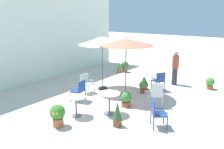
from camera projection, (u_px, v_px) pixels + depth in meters
The scene contains 20 objects.
ground_plane at pixel (120, 98), 9.64m from camera, with size 60.00×60.00×0.00m, color beige.
villa_facade at pixel (42, 31), 11.86m from camera, with size 11.12×0.30×5.14m, color white.
patio_umbrella_0 at pixel (102, 41), 10.18m from camera, with size 2.13×2.13×2.53m.
patio_umbrella_1 at pixel (126, 43), 9.29m from camera, with size 2.22×2.22×2.53m.
cafe_table_0 at pixel (109, 99), 7.94m from camera, with size 0.78×0.78×0.78m.
cafe_table_1 at pixel (76, 103), 7.79m from camera, with size 0.65×0.65×0.71m.
patio_chair_0 at pixel (156, 93), 8.63m from camera, with size 0.64×0.64×0.92m.
patio_chair_1 at pixel (86, 82), 10.15m from camera, with size 0.55×0.55×0.84m.
patio_chair_2 at pixel (80, 89), 9.14m from camera, with size 0.56×0.52×0.87m.
patio_chair_3 at pixel (157, 112), 7.00m from camera, with size 0.62×0.62×0.92m.
patio_chair_4 at pixel (159, 80), 10.41m from camera, with size 0.64×0.63×0.88m.
potted_plant_0 at pixel (126, 99), 8.66m from camera, with size 0.41×0.41×0.58m.
potted_plant_1 at pixel (210, 83), 10.69m from camera, with size 0.39×0.39×0.55m.
potted_plant_2 at pixel (119, 67), 13.69m from camera, with size 0.25×0.25×0.71m.
potted_plant_3 at pixel (58, 114), 7.08m from camera, with size 0.48×0.48×0.72m.
potted_plant_4 at pixel (144, 82), 10.64m from camera, with size 0.42×0.42×0.63m.
potted_plant_5 at pixel (125, 66), 13.81m from camera, with size 0.44×0.44×0.67m.
potted_plant_6 at pixel (142, 87), 10.09m from camera, with size 0.31×0.31×0.53m.
potted_plant_7 at pixel (117, 114), 7.10m from camera, with size 0.28×0.28×0.82m.
standing_person at pixel (175, 68), 11.23m from camera, with size 0.34×0.34×1.69m.
Camera 1 is at (-7.49, -5.13, 3.41)m, focal length 36.63 mm.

